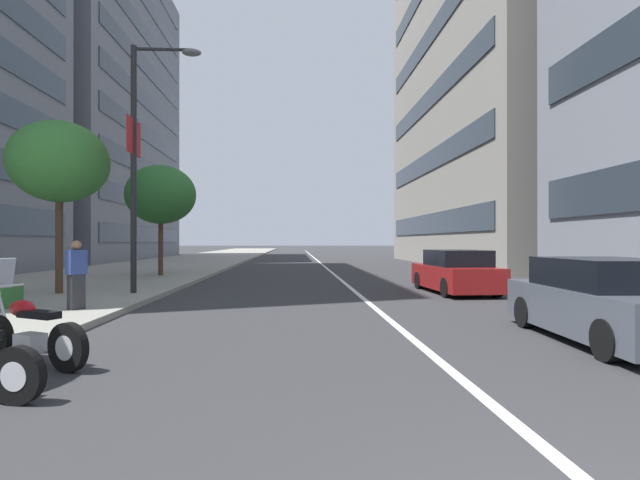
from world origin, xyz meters
The scene contains 11 objects.
sidewalk_right_plaza centered at (30.00, 10.79, 0.07)m, with size 160.00×9.31×0.15m, color gray.
lane_centre_stripe centered at (35.00, 0.00, 0.00)m, with size 110.00×0.16×0.01m, color silver.
motorcycle_mid_row centered at (5.01, 5.79, 0.45)m, with size 1.12×1.98×1.49m.
car_lead_in_lane centered at (6.16, -3.29, 0.68)m, with size 4.35×2.02×1.44m.
car_mid_block_traffic centered at (14.26, -3.34, 0.68)m, with size 4.39×1.97×1.45m.
street_lamp_with_banners centered at (13.36, 6.74, 4.80)m, with size 1.26×2.16×7.63m.
street_tree_by_lamp_post centered at (13.37, 9.28, 4.16)m, with size 2.92×2.92×5.26m.
street_tree_far_plaza centered at (21.28, 8.35, 3.92)m, with size 3.23×3.23×5.15m.
pedestrian_on_plaza centered at (9.66, 7.17, 0.96)m, with size 0.48×0.45×1.61m.
office_tower_mid_left centered at (34.41, -17.20, 19.19)m, with size 26.72×18.23×38.37m.
office_tower_far_right_block centered at (46.66, 24.12, 15.06)m, with size 26.63×15.45×30.12m.
Camera 1 is at (-2.02, 2.09, 1.73)m, focal length 27.54 mm.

